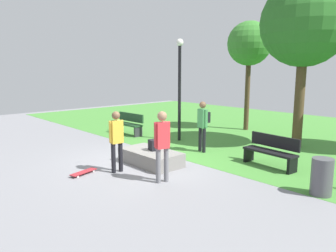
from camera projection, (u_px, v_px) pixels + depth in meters
ground_plane at (142, 162)px, 9.84m from camera, size 28.00×28.00×0.00m
grass_lawn at (272, 131)px, 14.85m from camera, size 26.60×12.90×0.01m
concrete_ledge at (151, 157)px, 9.62m from camera, size 1.91×1.04×0.41m
backpack_on_ledge at (153, 145)px, 9.57m from camera, size 0.32×0.26×0.32m
skater_performing_trick at (162, 141)px, 7.92m from camera, size 0.28×0.42×1.79m
skater_watching at (116, 137)px, 8.73m from camera, size 0.23×0.43×1.68m
skateboard_by_ledge at (84, 172)px, 8.69m from camera, size 0.40×0.82×0.08m
park_bench_far_left at (128, 123)px, 14.01m from camera, size 1.62×0.54×0.91m
park_bench_near_path at (271, 150)px, 9.32m from camera, size 1.64×0.61×0.91m
tree_young_birch at (249, 44)px, 14.48m from camera, size 1.97×1.97×4.92m
tree_broad_elm at (305, 24)px, 11.04m from camera, size 3.00×3.00×5.86m
lamp_post at (180, 79)px, 12.46m from camera, size 0.28×0.28×3.93m
trash_bin at (322, 177)px, 7.20m from camera, size 0.46×0.46×0.85m
pedestrian_with_backpack at (203, 122)px, 10.92m from camera, size 0.42×0.39×1.73m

